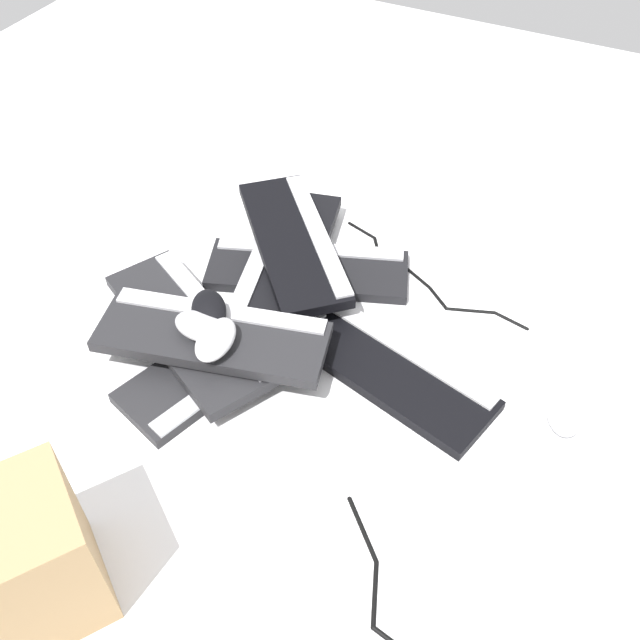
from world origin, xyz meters
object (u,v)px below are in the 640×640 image
mouse_2 (209,310)px  keyboard_4 (294,241)px  keyboard_3 (287,256)px  keyboard_1 (308,269)px  keyboard_5 (189,327)px  keyboard_6 (213,335)px  mouse_1 (201,327)px  mouse_0 (216,339)px  keyboard_0 (387,368)px  keyboard_2 (226,357)px  mouse_3 (565,412)px

mouse_2 → keyboard_4: bearing=-44.1°
keyboard_4 → keyboard_3: bearing=-111.7°
keyboard_1 → keyboard_3: keyboard_3 is taller
keyboard_1 → keyboard_5: (-0.12, -0.29, 0.03)m
keyboard_5 → keyboard_6: 0.08m
mouse_1 → mouse_2: size_ratio=1.00×
keyboard_5 → mouse_0: 0.13m
keyboard_5 → keyboard_6: keyboard_6 is taller
keyboard_0 → mouse_2: 0.36m
keyboard_0 → keyboard_6: (-0.31, -0.12, 0.06)m
keyboard_1 → mouse_2: (-0.07, -0.28, 0.10)m
keyboard_3 → keyboard_6: 0.30m
keyboard_2 → mouse_3: bearing=14.0°
keyboard_6 → mouse_1: 0.04m
mouse_2 → keyboard_6: bearing=179.9°
keyboard_3 → keyboard_0: bearing=-29.0°
keyboard_1 → keyboard_3: 0.06m
keyboard_0 → mouse_0: bearing=-151.4°
keyboard_3 → keyboard_4: (0.01, 0.02, 0.03)m
keyboard_2 → mouse_3: 0.65m
keyboard_0 → mouse_2: bearing=-164.0°
keyboard_2 → keyboard_3: bearing=93.5°
keyboard_0 → keyboard_4: 0.37m
mouse_2 → mouse_1: bearing=155.4°
keyboard_0 → keyboard_1: 0.32m
keyboard_0 → keyboard_3: bearing=151.0°
keyboard_3 → mouse_2: size_ratio=4.21×
keyboard_2 → keyboard_6: (-0.02, -0.01, 0.06)m
mouse_1 → keyboard_0: bearing=25.0°
keyboard_5 → mouse_0: mouse_0 is taller
keyboard_3 → mouse_1: bearing=-92.1°
keyboard_5 → mouse_2: (0.05, 0.01, 0.07)m
keyboard_6 → mouse_3: 0.67m
keyboard_2 → mouse_3: size_ratio=4.23×
keyboard_5 → mouse_0: bearing=-26.8°
keyboard_3 → keyboard_5: bearing=-105.0°
keyboard_2 → keyboard_6: size_ratio=1.00×
keyboard_0 → mouse_3: size_ratio=4.22×
keyboard_1 → mouse_3: (0.60, -0.14, 0.01)m
keyboard_5 → mouse_2: bearing=6.5°
keyboard_4 → mouse_1: 0.33m
keyboard_3 → mouse_2: (-0.02, -0.27, 0.07)m
keyboard_3 → keyboard_6: bearing=-90.3°
keyboard_6 → mouse_3: keyboard_6 is taller
keyboard_2 → keyboard_5: size_ratio=1.01×
mouse_0 → keyboard_5: bearing=-124.4°
mouse_3 → mouse_2: bearing=88.6°
keyboard_6 → mouse_3: bearing=14.1°
keyboard_0 → keyboard_3: (-0.31, 0.17, 0.03)m
keyboard_1 → keyboard_2: same height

